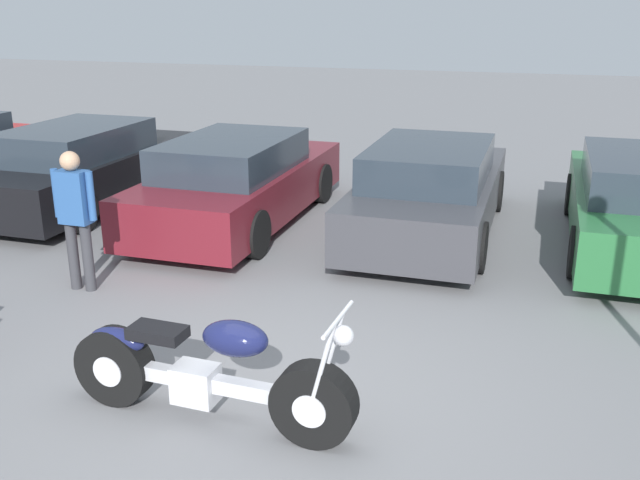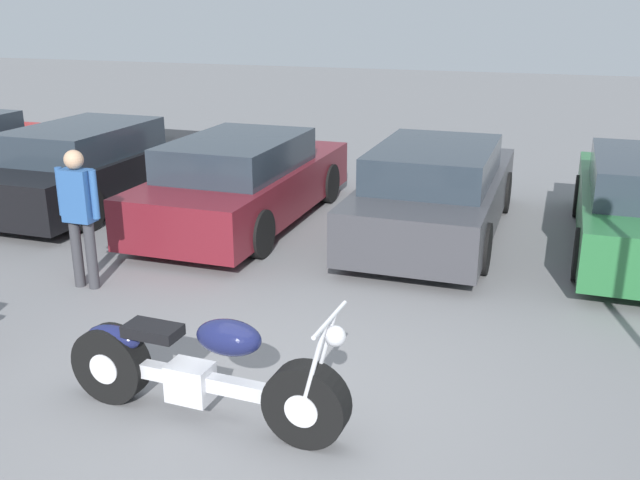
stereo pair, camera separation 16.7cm
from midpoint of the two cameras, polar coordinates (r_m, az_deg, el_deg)
The scene contains 6 objects.
ground_plane at distance 5.97m, azimuth -4.91°, elevation -12.87°, with size 60.00×60.00×0.00m, color slate.
motorcycle at distance 5.61m, azimuth -9.99°, elevation -10.46°, with size 2.36×0.62×1.05m.
parked_car_black at distance 11.99m, azimuth -18.64°, elevation 5.59°, with size 1.79×4.51×1.29m.
parked_car_maroon at distance 10.45m, azimuth -6.97°, elevation 4.64°, with size 1.79×4.51×1.29m.
parked_car_dark_grey at distance 10.00m, azimuth 8.35°, elevation 3.93°, with size 1.79×4.51×1.29m.
person_standing at distance 8.29m, azimuth -19.54°, elevation 2.28°, with size 0.52×0.21×1.59m.
Camera 1 is at (1.92, -4.72, 3.10)m, focal length 40.00 mm.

